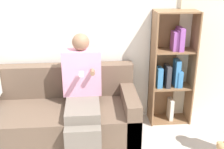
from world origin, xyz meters
name	(u,v)px	position (x,y,z in m)	size (l,w,h in m)	color
back_wall	(69,24)	(0.00, 0.98, 1.27)	(10.00, 0.06, 2.55)	silver
curtain_panel	(212,36)	(1.79, 0.93, 1.11)	(0.89, 0.04, 2.21)	beige
couch	(47,116)	(-0.29, 0.53, 0.28)	(2.10, 0.85, 0.81)	brown
adult_seated	(82,91)	(0.14, 0.42, 0.63)	(0.44, 0.77, 1.24)	#70665B
bookshelf	(172,68)	(1.27, 0.82, 0.73)	(0.52, 0.30, 1.45)	brown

